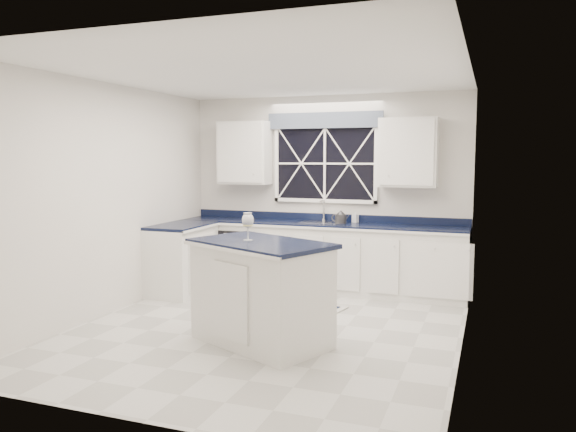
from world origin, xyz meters
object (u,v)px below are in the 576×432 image
at_px(kettle, 341,217).
at_px(wine_glass, 248,221).
at_px(faucet, 323,210).
at_px(island, 261,292).
at_px(soap_bottle, 355,217).
at_px(dishwasher, 247,256).

bearing_deg(kettle, wine_glass, -93.07).
relative_size(faucet, wine_glass, 1.09).
relative_size(island, soap_bottle, 9.69).
height_order(dishwasher, kettle, kettle).
xyz_separation_m(faucet, kettle, (0.29, -0.16, -0.08)).
relative_size(kettle, soap_bottle, 1.55).
relative_size(kettle, wine_glass, 0.92).
height_order(dishwasher, soap_bottle, soap_bottle).
distance_m(dishwasher, faucet, 1.31).
distance_m(dishwasher, island, 2.65).
distance_m(faucet, wine_glass, 2.55).
bearing_deg(dishwasher, wine_glass, -65.32).
distance_m(island, soap_bottle, 2.64).
bearing_deg(faucet, island, -87.32).
distance_m(dishwasher, soap_bottle, 1.69).
xyz_separation_m(faucet, soap_bottle, (0.46, 0.02, -0.08)).
relative_size(dishwasher, wine_glass, 2.95).
distance_m(wine_glass, soap_bottle, 2.62).
bearing_deg(wine_glass, kettle, 82.52).
height_order(wine_glass, soap_bottle, wine_glass).
bearing_deg(dishwasher, island, -62.57).
height_order(faucet, wine_glass, wine_glass).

